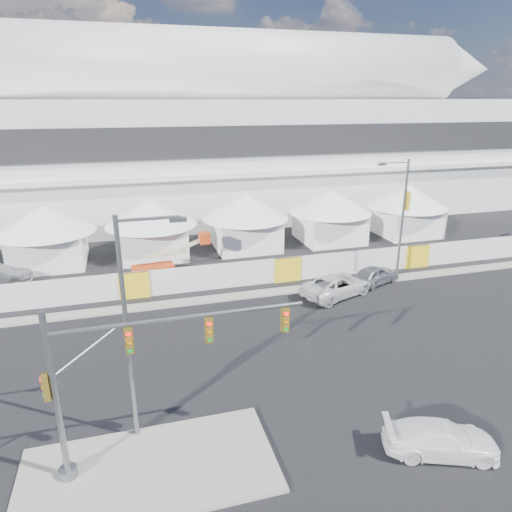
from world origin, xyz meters
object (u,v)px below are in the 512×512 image
object	(u,v)px
pickup_curb	(337,285)
lot_car_b	(509,240)
pickup_near	(441,439)
boom_lift	(161,266)
sedan_silver	(375,275)
traffic_mast	(116,380)
streetlight_curb	(401,212)
streetlight_median	(132,317)

from	to	relation	value
pickup_curb	lot_car_b	size ratio (longest dim) A/B	1.32
lot_car_b	pickup_curb	bearing A→B (deg)	78.30
pickup_near	boom_lift	world-z (taller)	boom_lift
sedan_silver	traffic_mast	size ratio (longest dim) A/B	0.46
traffic_mast	streetlight_curb	world-z (taller)	streetlight_curb
traffic_mast	streetlight_curb	distance (m)	26.30
pickup_near	lot_car_b	world-z (taller)	lot_car_b
pickup_curb	lot_car_b	world-z (taller)	pickup_curb
pickup_near	lot_car_b	size ratio (longest dim) A/B	1.07
boom_lift	streetlight_median	bearing A→B (deg)	-103.35
traffic_mast	lot_car_b	bearing A→B (deg)	27.66
pickup_near	pickup_curb	bearing A→B (deg)	9.88
pickup_near	boom_lift	xyz separation A→B (m)	(-9.51, 23.56, 0.22)
sedan_silver	pickup_curb	bearing A→B (deg)	85.69
pickup_curb	traffic_mast	bearing A→B (deg)	109.69
traffic_mast	streetlight_median	size ratio (longest dim) A/B	1.00
sedan_silver	streetlight_curb	bearing A→B (deg)	-98.42
sedan_silver	lot_car_b	world-z (taller)	sedan_silver
sedan_silver	lot_car_b	distance (m)	18.48
pickup_curb	streetlight_curb	world-z (taller)	streetlight_curb
sedan_silver	pickup_near	size ratio (longest dim) A/B	0.96
pickup_curb	traffic_mast	xyz separation A→B (m)	(-15.52, -13.29, 3.31)
pickup_near	streetlight_curb	distance (m)	20.44
pickup_curb	boom_lift	distance (m)	14.51
lot_car_b	traffic_mast	distance (m)	42.17
pickup_curb	streetlight_median	bearing A→B (deg)	107.20
boom_lift	traffic_mast	bearing A→B (deg)	-104.88
traffic_mast	boom_lift	bearing A→B (deg)	81.42
streetlight_curb	boom_lift	size ratio (longest dim) A/B	1.46
lot_car_b	streetlight_median	size ratio (longest dim) A/B	0.45
pickup_curb	boom_lift	xyz separation A→B (m)	(-12.37, 7.58, 0.09)
pickup_near	traffic_mast	distance (m)	13.39
streetlight_median	boom_lift	world-z (taller)	streetlight_median
streetlight_curb	boom_lift	bearing A→B (deg)	162.40
pickup_curb	lot_car_b	bearing A→B (deg)	-94.91
pickup_near	streetlight_curb	bearing A→B (deg)	-6.53
sedan_silver	pickup_curb	distance (m)	4.11
pickup_curb	boom_lift	bearing A→B (deg)	37.62
pickup_curb	streetlight_curb	size ratio (longest dim) A/B	0.60
traffic_mast	streetlight_median	xyz separation A→B (m)	(0.78, 1.74, 1.68)
pickup_near	lot_car_b	distance (m)	33.11
pickup_near	traffic_mast	xyz separation A→B (m)	(-12.66, 2.69, 3.44)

